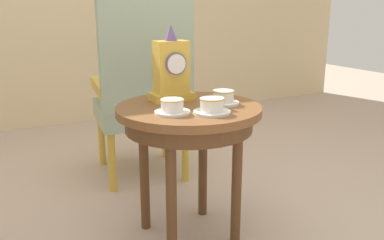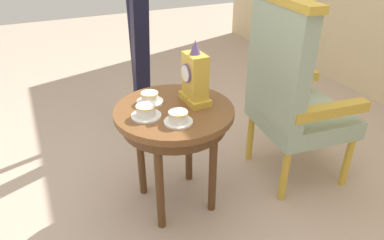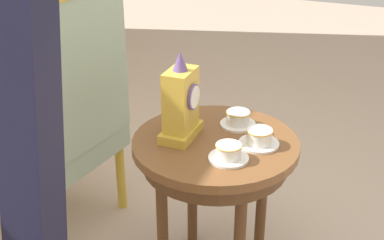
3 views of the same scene
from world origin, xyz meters
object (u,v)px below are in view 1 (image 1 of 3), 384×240
Objects in this scene: side_table at (189,124)px; teacup_right at (212,106)px; teacup_left at (172,107)px; teacup_center at (223,98)px; armchair at (143,84)px; mantel_clock at (171,71)px.

side_table is 4.18× the size of teacup_right.
teacup_left is (-0.12, -0.09, 0.11)m from side_table.
armchair is at bearing 96.79° from teacup_center.
teacup_right reaches higher than side_table.
mantel_clock is 0.29× the size of armchair.
mantel_clock is 0.62m from armchair.
armchair is at bearing 85.43° from side_table.
armchair reaches higher than side_table.
side_table is 0.55× the size of armchair.
teacup_right is 0.45× the size of mantel_clock.
teacup_left is 0.95× the size of teacup_right.
teacup_left is at bearing -142.39° from side_table.
teacup_center is at bearing 10.62° from teacup_left.
teacup_center is 0.76m from armchair.
teacup_right reaches higher than teacup_left.
side_table is at bearing 98.87° from teacup_right.
teacup_center reaches higher than side_table.
teacup_left is at bearing 153.80° from teacup_right.
armchair is (0.17, 0.81, -0.05)m from teacup_left.
mantel_clock is (-0.17, 0.17, 0.11)m from teacup_center.
side_table is 0.25m from mantel_clock.
side_table is at bearing 164.74° from teacup_center.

